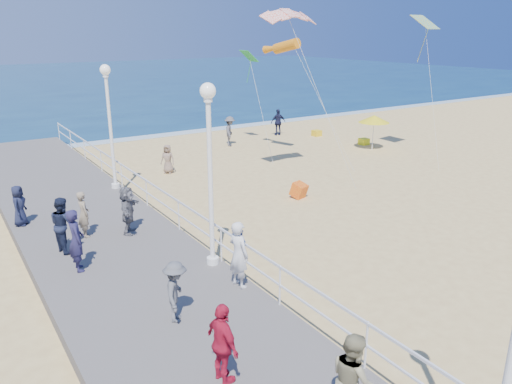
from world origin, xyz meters
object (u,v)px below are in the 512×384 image
spectator_3 (223,344)px  beach_chair_right (364,141)px  woman_holding_toddler (239,254)px  toddler_held (240,242)px  spectator_0 (76,240)px  box_kite (299,192)px  spectator_1 (352,379)px  beach_umbrella (374,119)px  spectator_2 (176,292)px  beach_chair_left (317,133)px  beach_walker_a (230,131)px  beach_walker_b (278,122)px  lamp_post_far (109,114)px  spectator_7 (63,225)px  beach_walker_c (168,159)px  spectator_6 (84,214)px  lamp_post_mid (210,158)px  spectator_5 (128,210)px

spectator_3 → beach_chair_right: bearing=-53.6°
woman_holding_toddler → toddler_held: bearing=-53.7°
spectator_0 → box_kite: size_ratio=3.10×
spectator_1 → beach_umbrella: spectator_1 is taller
toddler_held → spectator_2: toddler_held is taller
box_kite → beach_chair_left: size_ratio=1.09×
beach_walker_a → beach_chair_right: bearing=-85.9°
toddler_held → spectator_2: 2.45m
spectator_3 → beach_walker_b: spectator_3 is taller
spectator_0 → beach_walker_b: size_ratio=1.01×
beach_walker_b → beach_chair_right: (2.89, -5.50, -0.72)m
lamp_post_far → spectator_3: size_ratio=3.12×
spectator_0 → spectator_7: (-0.00, 1.57, -0.04)m
lamp_post_far → toddler_held: size_ratio=7.33×
spectator_2 → beach_walker_a: size_ratio=0.81×
beach_walker_c → beach_umbrella: (12.74, -1.97, 1.16)m
spectator_2 → spectator_6: size_ratio=0.96×
spectator_6 → box_kite: 9.30m
woman_holding_toddler → spectator_7: bearing=25.9°
toddler_held → spectator_2: (-2.28, -0.79, -0.45)m
woman_holding_toddler → beach_walker_b: (14.03, 17.77, -0.42)m
spectator_1 → beach_umbrella: size_ratio=0.83×
spectator_0 → spectator_7: size_ratio=1.05×
spectator_1 → spectator_3: spectator_1 is taller
spectator_3 → beach_chair_left: size_ratio=3.10×
beach_walker_c → spectator_6: bearing=-84.6°
spectator_3 → lamp_post_far: bearing=-12.0°
beach_walker_c → beach_chair_right: 13.40m
lamp_post_mid → beach_chair_left: size_ratio=9.67×
beach_walker_c → beach_chair_left: bearing=60.3°
beach_walker_a → woman_holding_toddler: bearing=-175.0°
spectator_0 → beach_chair_left: (19.53, 12.71, -1.13)m
beach_umbrella → beach_walker_c: bearing=171.2°
spectator_1 → beach_walker_b: 27.52m
toddler_held → box_kite: bearing=-57.1°
lamp_post_mid → beach_walker_b: size_ratio=2.90×
spectator_7 → beach_chair_right: 21.63m
lamp_post_mid → beach_walker_c: size_ratio=3.57×
lamp_post_mid → beach_walker_c: 12.19m
spectator_0 → spectator_1: bearing=-161.1°
spectator_5 → beach_walker_c: bearing=-0.7°
woman_holding_toddler → spectator_0: (-3.39, 3.36, -0.01)m
woman_holding_toddler → spectator_5: woman_holding_toddler is taller
beach_umbrella → beach_chair_left: 5.43m
beach_walker_b → box_kite: beach_walker_b is taller
lamp_post_mid → spectator_7: size_ratio=3.01×
beach_walker_c → beach_umbrella: size_ratio=0.70×
lamp_post_far → beach_walker_b: (13.98, 7.18, -2.74)m
spectator_5 → spectator_6: spectator_5 is taller
beach_umbrella → woman_holding_toddler: bearing=-146.2°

